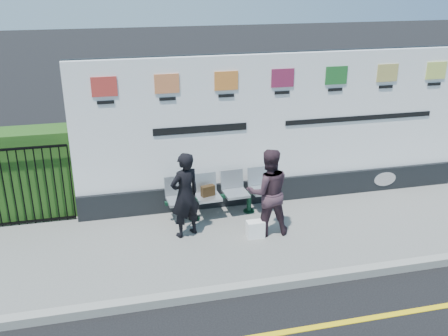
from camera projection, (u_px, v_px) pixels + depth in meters
name	position (u px, v px, depth m)	size (l,w,h in m)	color
ground	(332.00, 325.00, 6.90)	(80.00, 80.00, 0.00)	black
pavement	(274.00, 234.00, 9.13)	(14.00, 3.00, 0.12)	slate
kerb	(305.00, 280.00, 7.77)	(14.00, 0.18, 0.14)	gray
yellow_line	(332.00, 324.00, 6.89)	(14.00, 0.10, 0.01)	yellow
billboard	(279.00, 139.00, 9.96)	(8.00, 0.30, 3.00)	black
hedge	(16.00, 174.00, 9.44)	(2.35, 0.70, 1.70)	#244D17
railing	(13.00, 187.00, 9.07)	(2.05, 0.06, 1.54)	black
bench	(222.00, 205.00, 9.64)	(2.12, 0.55, 0.45)	#ADB3B6
woman_left	(185.00, 195.00, 8.72)	(0.57, 0.38, 1.57)	black
woman_right	(268.00, 192.00, 8.80)	(0.78, 0.61, 1.60)	#39252D
handbag_brown	(208.00, 191.00, 9.44)	(0.26, 0.11, 0.20)	#301F0D
carrier_bag_white	(255.00, 229.00, 8.87)	(0.31, 0.19, 0.31)	white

